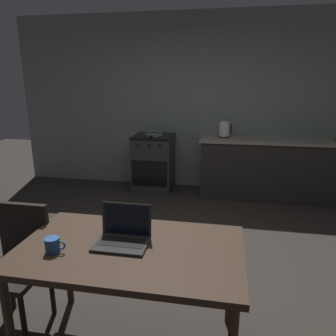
{
  "coord_description": "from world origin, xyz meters",
  "views": [
    {
      "loc": [
        0.52,
        -2.39,
        1.71
      ],
      "look_at": [
        -0.08,
        0.85,
        0.79
      ],
      "focal_mm": 33.87,
      "sensor_mm": 36.0,
      "label": 1
    }
  ],
  "objects_px": {
    "dining_table": "(130,257)",
    "chair": "(18,259)",
    "coffee_mug": "(53,245)",
    "electric_kettle": "(224,130)",
    "stove_oven": "(154,163)",
    "frying_pan": "(154,134)",
    "laptop": "(123,236)"
  },
  "relations": [
    {
      "from": "chair",
      "to": "laptop",
      "type": "relative_size",
      "value": 2.74
    },
    {
      "from": "stove_oven",
      "to": "coffee_mug",
      "type": "xyz_separation_m",
      "value": [
        0.14,
        -3.23,
        0.34
      ]
    },
    {
      "from": "stove_oven",
      "to": "dining_table",
      "type": "xyz_separation_m",
      "value": [
        0.56,
        -3.09,
        0.23
      ]
    },
    {
      "from": "frying_pan",
      "to": "coffee_mug",
      "type": "relative_size",
      "value": 3.6
    },
    {
      "from": "dining_table",
      "to": "chair",
      "type": "distance_m",
      "value": 0.87
    },
    {
      "from": "chair",
      "to": "electric_kettle",
      "type": "relative_size",
      "value": 3.65
    },
    {
      "from": "stove_oven",
      "to": "laptop",
      "type": "relative_size",
      "value": 2.77
    },
    {
      "from": "laptop",
      "to": "stove_oven",
      "type": "bearing_deg",
      "value": 103.12
    },
    {
      "from": "laptop",
      "to": "frying_pan",
      "type": "distance_m",
      "value": 3.08
    },
    {
      "from": "electric_kettle",
      "to": "coffee_mug",
      "type": "xyz_separation_m",
      "value": [
        -0.94,
        -3.24,
        -0.22
      ]
    },
    {
      "from": "dining_table",
      "to": "laptop",
      "type": "relative_size",
      "value": 4.24
    },
    {
      "from": "stove_oven",
      "to": "laptop",
      "type": "height_order",
      "value": "laptop"
    },
    {
      "from": "dining_table",
      "to": "coffee_mug",
      "type": "relative_size",
      "value": 10.92
    },
    {
      "from": "dining_table",
      "to": "coffee_mug",
      "type": "xyz_separation_m",
      "value": [
        -0.42,
        -0.14,
        0.12
      ]
    },
    {
      "from": "electric_kettle",
      "to": "frying_pan",
      "type": "distance_m",
      "value": 1.07
    },
    {
      "from": "stove_oven",
      "to": "coffee_mug",
      "type": "height_order",
      "value": "stove_oven"
    },
    {
      "from": "dining_table",
      "to": "electric_kettle",
      "type": "relative_size",
      "value": 5.64
    },
    {
      "from": "stove_oven",
      "to": "frying_pan",
      "type": "distance_m",
      "value": 0.47
    },
    {
      "from": "frying_pan",
      "to": "stove_oven",
      "type": "bearing_deg",
      "value": 117.95
    },
    {
      "from": "stove_oven",
      "to": "dining_table",
      "type": "height_order",
      "value": "stove_oven"
    },
    {
      "from": "stove_oven",
      "to": "electric_kettle",
      "type": "distance_m",
      "value": 1.21
    },
    {
      "from": "dining_table",
      "to": "frying_pan",
      "type": "xyz_separation_m",
      "value": [
        -0.55,
        3.07,
        0.24
      ]
    },
    {
      "from": "dining_table",
      "to": "electric_kettle",
      "type": "bearing_deg",
      "value": 80.56
    },
    {
      "from": "dining_table",
      "to": "frying_pan",
      "type": "relative_size",
      "value": 3.03
    },
    {
      "from": "dining_table",
      "to": "chair",
      "type": "bearing_deg",
      "value": 173.36
    },
    {
      "from": "stove_oven",
      "to": "chair",
      "type": "height_order",
      "value": "stove_oven"
    },
    {
      "from": "stove_oven",
      "to": "frying_pan",
      "type": "height_order",
      "value": "frying_pan"
    },
    {
      "from": "laptop",
      "to": "chair",
      "type": "bearing_deg",
      "value": 179.26
    },
    {
      "from": "dining_table",
      "to": "frying_pan",
      "type": "distance_m",
      "value": 3.13
    },
    {
      "from": "dining_table",
      "to": "coffee_mug",
      "type": "bearing_deg",
      "value": -161.69
    },
    {
      "from": "stove_oven",
      "to": "frying_pan",
      "type": "xyz_separation_m",
      "value": [
        0.01,
        -0.03,
        0.47
      ]
    },
    {
      "from": "frying_pan",
      "to": "electric_kettle",
      "type": "bearing_deg",
      "value": 1.48
    }
  ]
}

